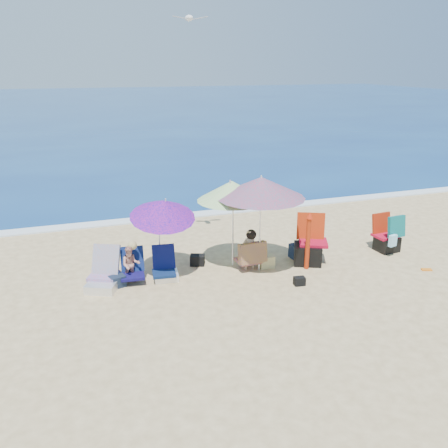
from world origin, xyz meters
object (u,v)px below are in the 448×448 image
object	(u,v)px
chair_navy	(165,271)
camp_chair_right	(388,238)
person_left	(131,264)
seagull	(189,18)
camp_chair_left	(309,249)
umbrella_blue	(163,209)
umbrella_turquoise	(261,187)
furled_umbrella	(308,238)
umbrella_striped	(232,191)
chair_rainbow	(103,277)
person_center	(250,251)

from	to	relation	value
chair_navy	camp_chair_right	size ratio (longest dim) A/B	0.72
person_left	seagull	xyz separation A→B (m)	(1.63, 1.10, 4.79)
seagull	camp_chair_left	bearing A→B (deg)	-30.11
umbrella_blue	chair_navy	bearing A→B (deg)	-103.51
umbrella_turquoise	furled_umbrella	bearing A→B (deg)	-14.45
furled_umbrella	seagull	world-z (taller)	seagull
furled_umbrella	camp_chair_left	distance (m)	0.54
umbrella_turquoise	umbrella_striped	distance (m)	0.65
umbrella_blue	chair_navy	distance (m)	1.34
chair_navy	umbrella_turquoise	bearing A→B (deg)	-6.28
furled_umbrella	chair_rainbow	distance (m)	4.39
umbrella_turquoise	furled_umbrella	xyz separation A→B (m)	(1.03, -0.26, -1.15)
umbrella_turquoise	chair_rainbow	xyz separation A→B (m)	(-3.31, 0.22, -1.66)
seagull	umbrella_striped	bearing A→B (deg)	-59.79
umbrella_striped	person_center	bearing A→B (deg)	-41.84
chair_navy	person_center	xyz separation A→B (m)	(1.86, -0.14, 0.27)
person_center	camp_chair_right	bearing A→B (deg)	-0.70
umbrella_blue	furled_umbrella	xyz separation A→B (m)	(3.05, -0.58, -0.79)
umbrella_striped	person_center	size ratio (longest dim) A/B	2.16
camp_chair_right	person_center	world-z (taller)	camp_chair_right
chair_navy	chair_rainbow	distance (m)	1.27
furled_umbrella	umbrella_blue	bearing A→B (deg)	169.14
chair_navy	camp_chair_right	bearing A→B (deg)	-1.96
umbrella_turquoise	person_center	bearing A→B (deg)	155.02
furled_umbrella	chair_rainbow	world-z (taller)	furled_umbrella
chair_rainbow	person_center	distance (m)	3.14
umbrella_striped	chair_navy	distance (m)	2.20
umbrella_turquoise	furled_umbrella	world-z (taller)	umbrella_turquoise
umbrella_turquoise	umbrella_striped	size ratio (longest dim) A/B	1.07
camp_chair_right	seagull	xyz separation A→B (m)	(-4.45, 1.35, 4.85)
umbrella_blue	chair_rainbow	xyz separation A→B (m)	(-1.29, -0.10, -1.30)
umbrella_blue	person_center	size ratio (longest dim) A/B	2.00
camp_chair_left	seagull	bearing A→B (deg)	149.89
person_center	person_left	xyz separation A→B (m)	(-2.55, 0.21, -0.05)
person_center	person_left	distance (m)	2.56
umbrella_striped	camp_chair_right	world-z (taller)	umbrella_striped
umbrella_striped	seagull	xyz separation A→B (m)	(-0.59, 1.01, 3.44)
umbrella_turquoise	umbrella_blue	size ratio (longest dim) A/B	1.15
umbrella_striped	person_center	xyz separation A→B (m)	(0.33, -0.30, -1.30)
furled_umbrella	chair_navy	world-z (taller)	furled_umbrella
chair_rainbow	furled_umbrella	bearing A→B (deg)	-6.39
umbrella_turquoise	camp_chair_left	world-z (taller)	umbrella_turquoise
umbrella_turquoise	chair_rainbow	distance (m)	3.71
umbrella_striped	person_left	distance (m)	2.60
person_left	seagull	distance (m)	5.18
chair_navy	camp_chair_left	world-z (taller)	camp_chair_left
camp_chair_right	person_center	distance (m)	3.53
seagull	person_left	bearing A→B (deg)	-146.05
chair_navy	furled_umbrella	bearing A→B (deg)	-9.06
umbrella_striped	umbrella_blue	distance (m)	1.53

